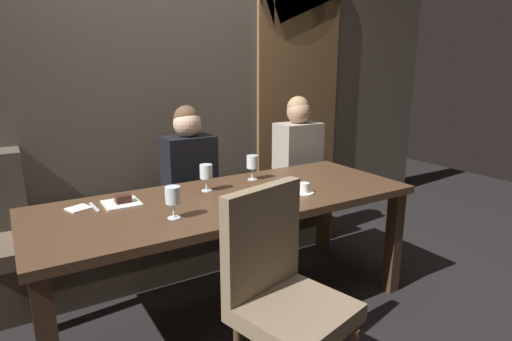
# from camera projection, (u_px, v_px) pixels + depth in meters

# --- Properties ---
(ground) EXTENTS (9.00, 9.00, 0.00)m
(ground) POSITION_uv_depth(u_px,v_px,m) (231.00, 309.00, 2.61)
(ground) COLOR black
(back_wall_tiled) EXTENTS (6.00, 0.12, 3.00)m
(back_wall_tiled) POSITION_uv_depth(u_px,v_px,m) (154.00, 62.00, 3.25)
(back_wall_tiled) COLOR brown
(back_wall_tiled) RESTS_ON ground
(arched_door) EXTENTS (0.90, 0.05, 2.55)m
(arched_door) POSITION_uv_depth(u_px,v_px,m) (298.00, 78.00, 3.91)
(arched_door) COLOR brown
(arched_door) RESTS_ON ground
(dining_table) EXTENTS (2.20, 0.84, 0.74)m
(dining_table) POSITION_uv_depth(u_px,v_px,m) (230.00, 211.00, 2.45)
(dining_table) COLOR #412B1C
(dining_table) RESTS_ON ground
(banquette_bench) EXTENTS (2.50, 0.44, 0.45)m
(banquette_bench) POSITION_uv_depth(u_px,v_px,m) (187.00, 237.00, 3.14)
(banquette_bench) COLOR #40352A
(banquette_bench) RESTS_ON ground
(chair_near_side) EXTENTS (0.53, 0.53, 0.98)m
(chair_near_side) POSITION_uv_depth(u_px,v_px,m) (281.00, 285.00, 1.81)
(chair_near_side) COLOR #4C3321
(chair_near_side) RESTS_ON ground
(diner_redhead) EXTENTS (0.36, 0.24, 0.76)m
(diner_redhead) POSITION_uv_depth(u_px,v_px,m) (189.00, 161.00, 3.03)
(diner_redhead) COLOR black
(diner_redhead) RESTS_ON banquette_bench
(diner_bearded) EXTENTS (0.36, 0.24, 0.79)m
(diner_bearded) POSITION_uv_depth(u_px,v_px,m) (298.00, 146.00, 3.49)
(diner_bearded) COLOR #9E9384
(diner_bearded) RESTS_ON banquette_bench
(wine_glass_center_back) EXTENTS (0.08, 0.08, 0.16)m
(wine_glass_center_back) POSITION_uv_depth(u_px,v_px,m) (173.00, 197.00, 2.06)
(wine_glass_center_back) COLOR silver
(wine_glass_center_back) RESTS_ON dining_table
(wine_glass_center_front) EXTENTS (0.08, 0.08, 0.16)m
(wine_glass_center_front) POSITION_uv_depth(u_px,v_px,m) (252.00, 163.00, 2.77)
(wine_glass_center_front) COLOR silver
(wine_glass_center_front) RESTS_ON dining_table
(wine_glass_near_left) EXTENTS (0.08, 0.08, 0.16)m
(wine_glass_near_left) POSITION_uv_depth(u_px,v_px,m) (206.00, 173.00, 2.52)
(wine_glass_near_left) COLOR silver
(wine_glass_near_left) RESTS_ON dining_table
(espresso_cup) EXTENTS (0.12, 0.12, 0.06)m
(espresso_cup) POSITION_uv_depth(u_px,v_px,m) (304.00, 189.00, 2.49)
(espresso_cup) COLOR white
(espresso_cup) RESTS_ON dining_table
(dessert_plate) EXTENTS (0.19, 0.19, 0.05)m
(dessert_plate) POSITION_uv_depth(u_px,v_px,m) (122.00, 202.00, 2.30)
(dessert_plate) COLOR white
(dessert_plate) RESTS_ON dining_table
(fork_on_table) EXTENTS (0.03, 0.17, 0.01)m
(fork_on_table) POSITION_uv_depth(u_px,v_px,m) (94.00, 207.00, 2.24)
(fork_on_table) COLOR silver
(fork_on_table) RESTS_ON dining_table
(folded_napkin) EXTENTS (0.14, 0.13, 0.01)m
(folded_napkin) POSITION_uv_depth(u_px,v_px,m) (79.00, 208.00, 2.22)
(folded_napkin) COLOR silver
(folded_napkin) RESTS_ON dining_table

